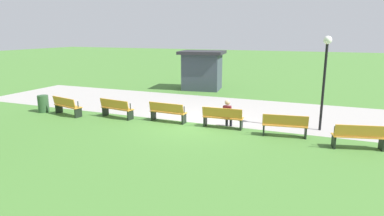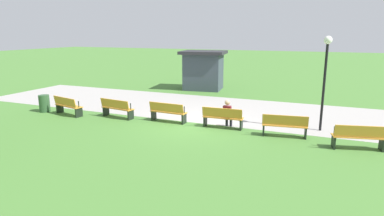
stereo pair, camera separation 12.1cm
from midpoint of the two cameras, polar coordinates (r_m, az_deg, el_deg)
ground_plane at (r=14.20m, az=0.28°, el=-2.86°), size 120.00×120.00×0.00m
path_paving at (r=17.17m, az=4.33°, el=-0.11°), size 27.02×5.99×0.01m
bench_0 at (r=16.75m, az=-20.95°, el=0.36°), size 1.71×0.84×0.89m
bench_1 at (r=15.56m, az=-13.11°, el=-0.02°), size 1.70×0.70×0.89m
bench_2 at (r=14.49m, az=-4.47°, el=-0.66°), size 1.67×0.55×0.89m
bench_3 at (r=13.59m, az=5.04°, el=-1.59°), size 1.67×0.55×0.89m
bench_4 at (r=12.87m, az=15.41°, el=-2.84°), size 1.70×0.70×0.89m
bench_5 at (r=12.40m, az=26.52°, el=-4.35°), size 1.71×0.84×0.89m
person_seated at (r=13.64m, az=5.89°, el=-0.83°), size 0.34×0.53×1.20m
lamp_post at (r=13.88m, az=21.74°, el=6.89°), size 0.32×0.32×3.73m
trash_bin at (r=17.92m, az=-24.39°, el=0.67°), size 0.51×0.51×0.84m
kiosk at (r=22.84m, az=1.62°, el=6.61°), size 3.26×2.91×2.62m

